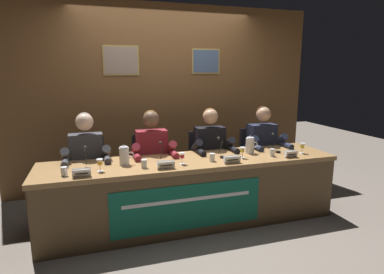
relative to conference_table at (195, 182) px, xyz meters
The scene contains 29 objects.
ground_plane 0.51m from the conference_table, 88.21° to the left, with size 12.00×12.00×0.00m, color #70665B.
wall_back_panelled 1.64m from the conference_table, 89.88° to the left, with size 4.45×0.14×2.60m.
conference_table is the anchor object (origin of this frame).
chair_far_left 1.29m from the conference_table, 149.00° to the left, with size 0.44×0.45×0.91m.
panelist_far_left 1.21m from the conference_table, 157.25° to the left, with size 0.51×0.48×1.24m.
nameplate_far_left 1.18m from the conference_table, behind, with size 0.16×0.06×0.08m.
juice_glass_far_left 1.03m from the conference_table, behind, with size 0.06×0.06×0.12m.
water_cup_far_left 1.32m from the conference_table, behind, with size 0.06×0.06×0.08m.
microphone_far_left 1.15m from the conference_table, behind, with size 0.06×0.17×0.22m.
chair_center_left 0.76m from the conference_table, 118.88° to the left, with size 0.44×0.45×0.91m.
panelist_center_left 0.63m from the conference_table, 128.31° to the left, with size 0.51×0.48×1.24m.
nameplate_center_left 0.47m from the conference_table, 156.48° to the right, with size 0.18×0.06×0.08m.
juice_glass_center_left 0.35m from the conference_table, 163.02° to the right, with size 0.06×0.06×0.12m.
water_cup_center_left 0.61m from the conference_table, behind, with size 0.06×0.06×0.08m.
microphone_center_left 0.46m from the conference_table, 168.17° to the left, with size 0.06×0.17×0.22m.
chair_center_right 0.76m from the conference_table, 60.68° to the left, with size 0.44×0.45×0.91m.
panelist_center_right 0.63m from the conference_table, 51.18° to the left, with size 0.51×0.48×1.24m.
nameplate_center_right 0.48m from the conference_table, 24.66° to the right, with size 0.18×0.06×0.08m.
juice_glass_center_right 0.64m from the conference_table, ahead, with size 0.06×0.06×0.12m.
water_cup_center_right 0.33m from the conference_table, ahead, with size 0.06×0.06×0.08m.
microphone_center_right 0.47m from the conference_table, 15.96° to the left, with size 0.06×0.17×0.22m.
chair_far_right 1.29m from the conference_table, 30.84° to the left, with size 0.44×0.45×0.91m.
panelist_far_right 1.22m from the conference_table, 22.63° to the left, with size 0.51×0.48×1.24m.
nameplate_far_right 1.13m from the conference_table, ahead, with size 0.15×0.06×0.08m.
juice_glass_far_right 1.36m from the conference_table, ahead, with size 0.06×0.06×0.12m.
water_cup_far_right 0.95m from the conference_table, ahead, with size 0.06×0.06×0.08m.
microphone_far_right 1.11m from the conference_table, ahead, with size 0.06×0.17×0.22m.
water_pitcher_left_side 0.80m from the conference_table, behind, with size 0.15×0.10×0.21m.
water_pitcher_right_side 0.82m from the conference_table, 12.02° to the left, with size 0.15×0.10×0.21m.
Camera 1 is at (-1.02, -3.24, 1.67)m, focal length 29.98 mm.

